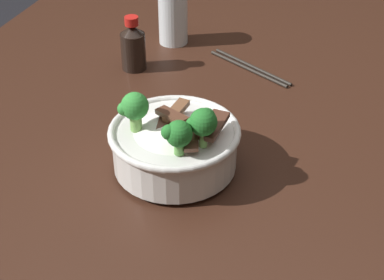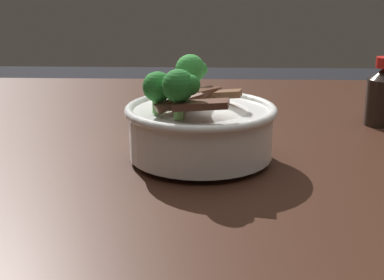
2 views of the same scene
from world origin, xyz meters
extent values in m
cube|color=#381E14|center=(0.00, 0.00, 0.75)|extent=(1.56, 0.99, 0.05)
cylinder|color=white|center=(-0.15, -0.10, 0.78)|extent=(0.09, 0.09, 0.01)
cylinder|color=white|center=(-0.15, -0.10, 0.82)|extent=(0.20, 0.20, 0.07)
torus|color=white|center=(-0.15, -0.10, 0.85)|extent=(0.21, 0.21, 0.01)
ellipsoid|color=white|center=(-0.15, -0.10, 0.83)|extent=(0.17, 0.17, 0.07)
cube|color=brown|center=(-0.13, -0.09, 0.87)|extent=(0.06, 0.03, 0.02)
cube|color=#4C2B1E|center=(-0.14, -0.08, 0.86)|extent=(0.05, 0.03, 0.02)
cube|color=#4C2B1E|center=(-0.15, -0.16, 0.87)|extent=(0.07, 0.04, 0.01)
cube|color=brown|center=(-0.17, -0.13, 0.87)|extent=(0.05, 0.03, 0.02)
cube|color=#563323|center=(-0.18, -0.14, 0.87)|extent=(0.07, 0.04, 0.02)
cube|color=brown|center=(-0.16, -0.11, 0.86)|extent=(0.05, 0.06, 0.01)
cube|color=#563323|center=(-0.15, -0.09, 0.88)|extent=(0.05, 0.06, 0.01)
cylinder|color=#7AB256|center=(-0.17, -0.04, 0.87)|extent=(0.02, 0.02, 0.03)
sphere|color=green|center=(-0.17, -0.04, 0.90)|extent=(0.04, 0.04, 0.04)
sphere|color=green|center=(-0.16, -0.04, 0.90)|extent=(0.02, 0.02, 0.02)
sphere|color=green|center=(-0.18, -0.03, 0.89)|extent=(0.02, 0.02, 0.02)
cylinder|color=#7AB256|center=(-0.18, -0.16, 0.87)|extent=(0.01, 0.01, 0.03)
sphere|color=#237028|center=(-0.18, -0.16, 0.90)|extent=(0.04, 0.04, 0.04)
sphere|color=#237028|center=(-0.17, -0.16, 0.90)|extent=(0.03, 0.03, 0.03)
sphere|color=#237028|center=(-0.19, -0.14, 0.89)|extent=(0.02, 0.02, 0.02)
cylinder|color=#5B9947|center=(-0.21, -0.13, 0.86)|extent=(0.02, 0.02, 0.02)
sphere|color=#237028|center=(-0.21, -0.13, 0.89)|extent=(0.04, 0.04, 0.04)
sphere|color=#237028|center=(-0.20, -0.12, 0.89)|extent=(0.02, 0.02, 0.02)
sphere|color=#237028|center=(-0.22, -0.11, 0.89)|extent=(0.02, 0.02, 0.02)
cylinder|color=black|center=(0.15, 0.10, 0.82)|extent=(0.05, 0.05, 0.08)
cone|color=black|center=(0.15, 0.10, 0.87)|extent=(0.05, 0.05, 0.02)
camera|label=1|loc=(-0.87, -0.35, 1.37)|focal=54.30mm
camera|label=2|loc=(-0.14, -0.87, 1.05)|focal=53.39mm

